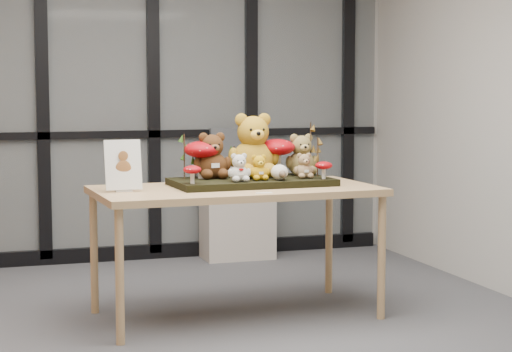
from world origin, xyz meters
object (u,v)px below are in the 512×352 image
object	(u,v)px
display_table	(236,198)
bear_pooh_yellow	(253,142)
bear_white_bow	(239,166)
mushroom_front_left	(192,174)
cabinet	(237,213)
bear_beige_small	(304,164)
sign_holder	(123,167)
bear_brown_medium	(212,153)
bear_tan_back	(301,152)
bear_small_yellow	(259,166)
monitor	(237,147)
mushroom_back_right	(277,155)
plush_cream_hedgehog	(279,172)
diorama_tray	(252,182)
mushroom_front_right	(324,169)
mushroom_back_left	(202,158)

from	to	relation	value
display_table	bear_pooh_yellow	xyz separation A→B (m)	(0.17, 0.19, 0.33)
display_table	bear_pooh_yellow	world-z (taller)	bear_pooh_yellow
bear_white_bow	mushroom_front_left	bearing A→B (deg)	-176.42
cabinet	bear_white_bow	bearing A→B (deg)	-106.38
bear_beige_small	sign_holder	xyz separation A→B (m)	(-1.16, -0.01, 0.01)
display_table	bear_brown_medium	world-z (taller)	bear_brown_medium
bear_pooh_yellow	bear_brown_medium	bearing A→B (deg)	-178.58
bear_tan_back	cabinet	size ratio (longest dim) A/B	0.39
bear_small_yellow	monitor	bearing A→B (deg)	74.87
mushroom_back_right	display_table	bearing A→B (deg)	-148.88
bear_small_yellow	sign_holder	world-z (taller)	sign_holder
sign_holder	cabinet	world-z (taller)	sign_holder
display_table	plush_cream_hedgehog	xyz separation A→B (m)	(0.26, -0.07, 0.16)
bear_pooh_yellow	sign_holder	distance (m)	0.91
diorama_tray	bear_white_bow	distance (m)	0.23
bear_brown_medium	mushroom_front_right	bearing A→B (deg)	-23.17
bear_pooh_yellow	plush_cream_hedgehog	world-z (taller)	bear_pooh_yellow
bear_small_yellow	cabinet	xyz separation A→B (m)	(0.42, 1.89, -0.57)
bear_beige_small	cabinet	distance (m)	1.95
display_table	bear_small_yellow	bearing A→B (deg)	-15.14
bear_tan_back	mushroom_front_left	size ratio (longest dim) A/B	2.44
diorama_tray	mushroom_front_left	distance (m)	0.48
diorama_tray	monitor	distance (m)	1.86
sign_holder	monitor	distance (m)	2.28
bear_small_yellow	plush_cream_hedgehog	bearing A→B (deg)	-20.45
bear_beige_small	mushroom_back_right	bearing A→B (deg)	114.63
plush_cream_hedgehog	mushroom_back_left	world-z (taller)	mushroom_back_left
bear_brown_medium	bear_white_bow	distance (m)	0.28
mushroom_front_right	display_table	bearing A→B (deg)	171.91
bear_pooh_yellow	mushroom_front_right	distance (m)	0.50
mushroom_front_right	diorama_tray	bearing A→B (deg)	160.70
monitor	bear_tan_back	bearing A→B (deg)	-91.66
mushroom_back_right	monitor	xyz separation A→B (m)	(0.22, 1.67, -0.06)
diorama_tray	bear_tan_back	world-z (taller)	bear_tan_back
bear_tan_back	display_table	bearing A→B (deg)	-160.05
bear_beige_small	mushroom_front_left	bearing A→B (deg)	-175.01
sign_holder	monitor	size ratio (longest dim) A/B	0.68
bear_tan_back	bear_small_yellow	bearing A→B (deg)	-149.36
bear_tan_back	monitor	xyz separation A→B (m)	(0.05, 1.66, -0.08)
diorama_tray	sign_holder	world-z (taller)	sign_holder
plush_cream_hedgehog	mushroom_back_right	world-z (taller)	mushroom_back_right
mushroom_back_left	mushroom_back_right	size ratio (longest dim) A/B	0.99
cabinet	mushroom_back_left	bearing A→B (deg)	-113.72
bear_beige_small	mushroom_front_right	xyz separation A→B (m)	(0.11, -0.07, -0.03)
bear_pooh_yellow	monitor	xyz separation A→B (m)	(0.39, 1.68, -0.16)
bear_small_yellow	mushroom_back_left	world-z (taller)	mushroom_back_left
display_table	cabinet	size ratio (longest dim) A/B	2.31
mushroom_back_right	monitor	distance (m)	1.68
bear_tan_back	mushroom_front_left	distance (m)	0.89
bear_small_yellow	cabinet	bearing A→B (deg)	74.75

